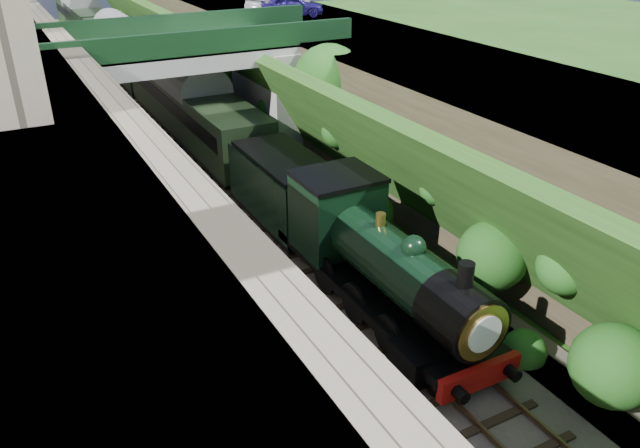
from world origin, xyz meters
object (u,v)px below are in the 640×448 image
Objects in this scene: car_blue at (291,5)px; tender at (285,192)px; locomotive at (381,265)px; road_bridge at (199,83)px; tree at (329,83)px; car_silver at (278,0)px.

car_blue is 17.91m from tender.
car_blue reaches higher than locomotive.
car_blue is at bearing 32.87° from road_bridge.
tree reaches higher than tender.
car_silver is at bearing 17.63° from car_blue.
locomotive is 1.70× the size of tender.
road_bridge is 17.58m from locomotive.
road_bridge is at bearing 141.22° from car_blue.
tender is at bearing 129.49° from car_silver.
car_blue reaches higher than road_bridge.
car_blue is (8.01, 5.17, 2.85)m from road_bridge.
locomotive is 7.37m from tender.
car_blue is at bearing 152.99° from car_silver.
tree is (4.97, -5.30, 0.57)m from road_bridge.
locomotive is at bearing -89.16° from road_bridge.
tree is 1.10× the size of tender.
tree reaches higher than locomotive.
locomotive is (0.26, -17.44, -2.18)m from road_bridge.
car_silver reaches higher than car_blue.
tender is (-4.71, -4.77, -3.03)m from tree.
tree is 13.11m from car_silver.
tree is at bearing -46.87° from road_bridge.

